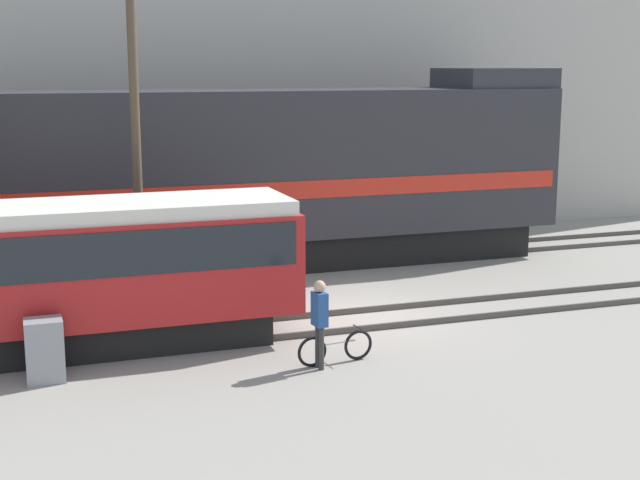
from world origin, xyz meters
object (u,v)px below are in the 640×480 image
utility_pole_right (136,129)px  signal_box (45,350)px  freight_locomotive (238,177)px  person (320,315)px  bicycle (335,348)px  streetcar (35,271)px

utility_pole_right → signal_box: utility_pole_right is taller
utility_pole_right → signal_box: bearing=-117.2°
freight_locomotive → signal_box: size_ratio=16.44×
person → signal_box: person is taller
bicycle → streetcar: bearing=155.5°
streetcar → person: 5.88m
freight_locomotive → bicycle: (-0.23, -8.83, -2.39)m
person → signal_box: bearing=168.5°
freight_locomotive → utility_pole_right: utility_pole_right is taller
bicycle → signal_box: signal_box is taller
person → signal_box: 5.24m
freight_locomotive → streetcar: (-5.80, -6.30, -0.93)m
freight_locomotive → person: size_ratio=11.09×
utility_pole_right → signal_box: (-2.49, -4.84, -3.77)m
freight_locomotive → utility_pole_right: (-3.26, -3.15, 1.66)m
freight_locomotive → utility_pole_right: bearing=-136.0°
bicycle → utility_pole_right: (-3.02, 5.68, 4.05)m
streetcar → utility_pole_right: (2.55, 3.15, 2.60)m
bicycle → freight_locomotive: bearing=88.5°
freight_locomotive → signal_box: bearing=-125.7°
signal_box → streetcar: bearing=92.0°
person → bicycle: bearing=25.5°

